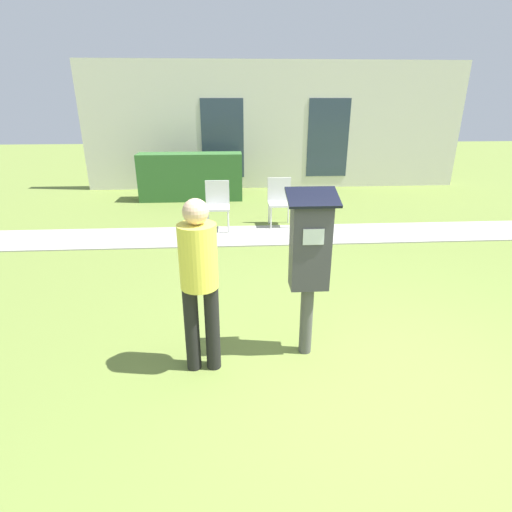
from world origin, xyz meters
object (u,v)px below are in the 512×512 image
(person_standing, at_px, (199,275))
(outdoor_chair_middle, at_px, (280,198))
(parking_meter, at_px, (310,254))
(outdoor_chair_left, at_px, (218,202))

(person_standing, height_order, outdoor_chair_middle, person_standing)
(parking_meter, height_order, person_standing, parking_meter)
(person_standing, distance_m, outdoor_chair_middle, 4.54)
(parking_meter, relative_size, person_standing, 1.01)
(outdoor_chair_left, height_order, outdoor_chair_middle, same)
(person_standing, xyz_separation_m, outdoor_chair_middle, (1.21, 4.36, -0.40))
(outdoor_chair_left, bearing_deg, person_standing, -93.30)
(parking_meter, distance_m, person_standing, 0.99)
(outdoor_chair_middle, bearing_deg, outdoor_chair_left, 172.05)
(parking_meter, relative_size, outdoor_chair_middle, 1.77)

